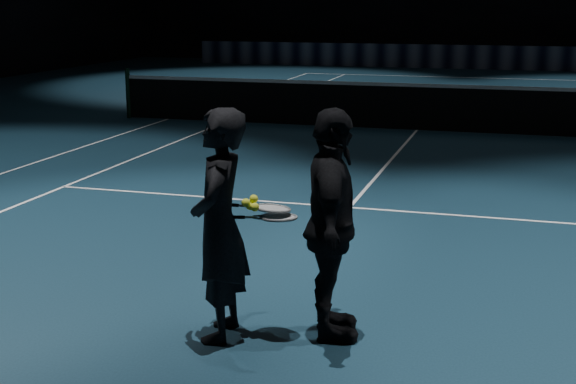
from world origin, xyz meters
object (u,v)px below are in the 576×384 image
player_a (219,226)px  racket_upper (272,208)px  player_b (331,226)px  tennis_balls (253,204)px  racket_lower (279,217)px

player_a → racket_upper: 0.42m
racket_upper → player_a: bearing=-178.3°
player_a → player_b: bearing=98.8°
player_b → racket_upper: size_ratio=2.64×
player_a → tennis_balls: 0.30m
racket_lower → racket_upper: bearing=141.3°
racket_lower → racket_upper: (-0.06, 0.02, 0.06)m
player_a → racket_upper: player_a is taller
racket_upper → tennis_balls: (-0.13, -0.07, 0.04)m
player_a → racket_upper: bearing=104.5°
player_a → tennis_balls: size_ratio=14.98×
racket_lower → tennis_balls: bearing=178.5°
player_a → racket_lower: 0.45m
player_b → racket_lower: bearing=92.3°
racket_upper → tennis_balls: 0.15m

